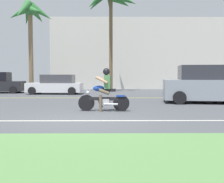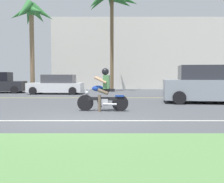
{
  "view_description": "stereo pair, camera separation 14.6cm",
  "coord_description": "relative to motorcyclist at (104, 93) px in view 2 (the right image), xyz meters",
  "views": [
    {
      "loc": [
        0.88,
        -8.32,
        1.39
      ],
      "look_at": [
        1.0,
        4.14,
        0.64
      ],
      "focal_mm": 43.28,
      "sensor_mm": 36.0,
      "label": 1
    },
    {
      "loc": [
        1.02,
        -8.32,
        1.39
      ],
      "look_at": [
        1.0,
        4.14,
        0.64
      ],
      "focal_mm": 43.28,
      "sensor_mm": 36.0,
      "label": 2
    }
  ],
  "objects": [
    {
      "name": "grass_median",
      "position": [
        -0.68,
        -6.2,
        -0.68
      ],
      "size": [
        56.0,
        3.8,
        0.06
      ],
      "primitive_type": "cube",
      "color": "#5B8C4C",
      "rests_on": "ground"
    },
    {
      "name": "lane_line_far",
      "position": [
        -0.68,
        6.18,
        -0.7
      ],
      "size": [
        50.4,
        0.12,
        0.01
      ],
      "primitive_type": "cube",
      "color": "yellow",
      "rests_on": "ground"
    },
    {
      "name": "palm_tree_1",
      "position": [
        -6.43,
        12.63,
        5.6
      ],
      "size": [
        4.0,
        3.89,
        7.64
      ],
      "color": "#846B4C",
      "rests_on": "ground"
    },
    {
      "name": "palm_tree_0",
      "position": [
        0.33,
        12.75,
        6.94
      ],
      "size": [
        4.58,
        4.63,
        8.98
      ],
      "color": "brown",
      "rests_on": "ground"
    },
    {
      "name": "parked_car_1",
      "position": [
        -3.78,
        9.67,
        -0.03
      ],
      "size": [
        4.1,
        2.07,
        1.44
      ],
      "color": "silver",
      "rests_on": "ground"
    },
    {
      "name": "lane_line_near",
      "position": [
        -0.68,
        -2.24,
        -0.7
      ],
      "size": [
        50.4,
        0.12,
        0.01
      ],
      "primitive_type": "cube",
      "color": "silver",
      "rests_on": "ground"
    },
    {
      "name": "building_far",
      "position": [
        4.33,
        18.9,
        2.91
      ],
      "size": [
        20.23,
        4.0,
        7.24
      ],
      "primitive_type": "cube",
      "color": "beige",
      "rests_on": "ground"
    },
    {
      "name": "suv_nearby",
      "position": [
        5.45,
        3.11,
        0.22
      ],
      "size": [
        5.15,
        2.66,
        1.89
      ],
      "color": "#8C939E",
      "rests_on": "ground"
    },
    {
      "name": "motorcyclist",
      "position": [
        0.0,
        0.0,
        0.0
      ],
      "size": [
        2.0,
        0.65,
        1.67
      ],
      "color": "black",
      "rests_on": "ground"
    },
    {
      "name": "ground",
      "position": [
        -0.68,
        0.9,
        -0.73
      ],
      "size": [
        56.0,
        30.0,
        0.04
      ],
      "primitive_type": "cube",
      "color": "#4C4F54"
    }
  ]
}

